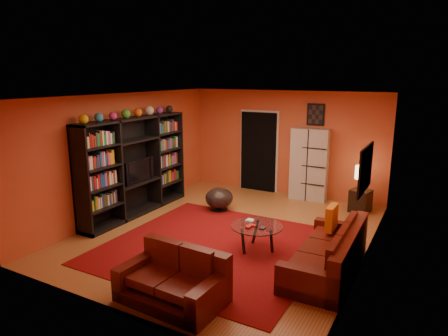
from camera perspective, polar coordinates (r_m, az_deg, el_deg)
The scene contains 20 objects.
floor at distance 7.82m, azimuth 0.62°, elevation -9.13°, with size 6.00×6.00×0.00m, color #905C2C.
ceiling at distance 7.25m, azimuth 0.67°, elevation 10.27°, with size 6.00×6.00×0.00m, color white.
wall_back at distance 10.12m, azimuth 8.70°, elevation 3.54°, with size 6.00×6.00×0.00m, color #C24D2A.
wall_front at distance 5.08m, azimuth -15.63°, elevation -6.48°, with size 6.00×6.00×0.00m, color #C24D2A.
wall_left at distance 8.86m, azimuth -13.77°, elevation 1.94°, with size 6.00×6.00×0.00m, color #C24D2A.
wall_right at distance 6.66m, azimuth 19.99°, elevation -2.14°, with size 6.00×6.00×0.00m, color #C24D2A.
rug at distance 7.21m, azimuth -1.34°, elevation -11.07°, with size 3.60×3.60×0.01m, color #5D0A0D.
doorway at distance 10.39m, azimuth 4.95°, elevation 2.32°, with size 0.95×0.10×2.04m, color black.
wall_art_right at distance 6.30m, azimuth 19.58°, elevation -0.13°, with size 0.03×1.00×0.70m, color black.
wall_art_back at distance 9.78m, azimuth 12.97°, elevation 7.46°, with size 0.42×0.03×0.52m, color black.
entertainment_unit at distance 8.76m, azimuth -12.60°, elevation 0.21°, with size 0.45×3.00×2.10m, color black.
tv at distance 8.73m, azimuth -12.38°, elevation -0.34°, with size 0.11×0.88×0.50m, color black.
sofa at distance 6.47m, azimuth 15.10°, elevation -11.81°, with size 0.91×2.15×0.85m.
loveseat at distance 5.60m, azimuth -6.95°, elevation -15.51°, with size 1.43×0.90×0.85m.
throw_pillow at distance 6.98m, azimuth 15.12°, elevation -6.87°, with size 0.12×0.42×0.42m, color orange.
coffee_table at distance 6.93m, azimuth 4.71°, elevation -8.56°, with size 0.89×0.89×0.45m.
storage_cabinet at distance 9.80m, azimuth 12.09°, elevation 0.51°, with size 0.87×0.39×1.74m, color #B4B1A6.
bowl_chair at distance 8.94m, azimuth -0.70°, elevation -4.36°, with size 0.62×0.62×0.51m.
side_table at distance 9.35m, azimuth 18.90°, elevation -4.46°, with size 0.40×0.40×0.50m, color black.
table_lamp at distance 9.18m, azimuth 19.19°, elevation -0.70°, with size 0.32×0.32×0.54m.
Camera 1 is at (3.41, -6.38, 2.97)m, focal length 32.00 mm.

